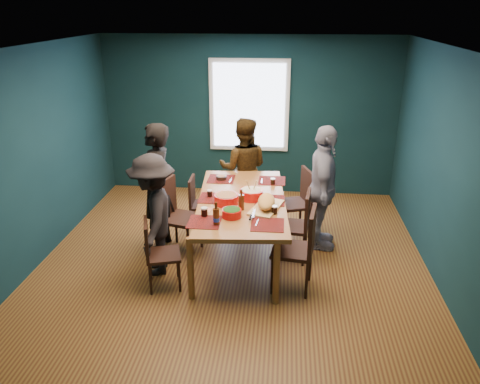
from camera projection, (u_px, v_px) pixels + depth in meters
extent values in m
cube|color=olive|center=(233.00, 260.00, 6.20)|extent=(5.00, 5.00, 0.01)
cube|color=beige|center=(232.00, 47.00, 5.19)|extent=(5.00, 5.00, 0.01)
cube|color=#0F2D33|center=(37.00, 157.00, 5.92)|extent=(0.01, 5.00, 2.70)
cube|color=#0F2D33|center=(445.00, 169.00, 5.47)|extent=(0.01, 5.00, 2.70)
cube|color=#0F2D33|center=(249.00, 117.00, 8.00)|extent=(5.00, 0.01, 2.70)
cube|color=#0F2D33|center=(194.00, 271.00, 3.39)|extent=(5.00, 0.01, 2.70)
cube|color=white|center=(249.00, 106.00, 7.90)|extent=(1.35, 0.06, 1.55)
cube|color=brown|center=(242.00, 201.00, 5.97)|extent=(1.26, 2.27, 0.05)
cylinder|color=brown|center=(191.00, 269.00, 5.24)|extent=(0.08, 0.08, 0.78)
cylinder|color=brown|center=(276.00, 273.00, 5.16)|extent=(0.08, 0.08, 0.78)
cylinder|color=brown|center=(216.00, 199.00, 7.10)|extent=(0.08, 0.08, 0.78)
cylinder|color=brown|center=(280.00, 202.00, 7.01)|extent=(0.08, 0.08, 0.78)
cube|color=black|center=(204.00, 205.00, 6.87)|extent=(0.38, 0.38, 0.04)
cube|color=black|center=(192.00, 191.00, 6.80)|extent=(0.04, 0.37, 0.41)
cylinder|color=black|center=(192.00, 222.00, 6.81)|extent=(0.03, 0.03, 0.38)
cylinder|color=black|center=(213.00, 223.00, 6.79)|extent=(0.03, 0.03, 0.38)
cylinder|color=black|center=(195.00, 213.00, 7.11)|extent=(0.03, 0.03, 0.38)
cylinder|color=black|center=(216.00, 214.00, 7.08)|extent=(0.03, 0.03, 0.38)
cube|color=black|center=(181.00, 218.00, 6.23)|extent=(0.57, 0.57, 0.04)
cube|color=black|center=(166.00, 197.00, 6.20)|extent=(0.17, 0.45, 0.50)
cylinder|color=black|center=(162.00, 239.00, 6.22)|extent=(0.03, 0.03, 0.47)
cylinder|color=black|center=(188.00, 245.00, 6.09)|extent=(0.03, 0.03, 0.47)
cylinder|color=black|center=(176.00, 227.00, 6.56)|extent=(0.03, 0.03, 0.47)
cylinder|color=black|center=(201.00, 232.00, 6.43)|extent=(0.03, 0.03, 0.47)
cube|color=black|center=(163.00, 255.00, 5.47)|extent=(0.48, 0.48, 0.04)
cube|color=black|center=(147.00, 239.00, 5.36)|extent=(0.15, 0.38, 0.43)
cylinder|color=black|center=(150.00, 280.00, 5.37)|extent=(0.03, 0.03, 0.40)
cylinder|color=black|center=(179.00, 277.00, 5.43)|extent=(0.03, 0.03, 0.40)
cylinder|color=black|center=(150.00, 265.00, 5.68)|extent=(0.03, 0.03, 0.40)
cylinder|color=black|center=(178.00, 263.00, 5.74)|extent=(0.03, 0.03, 0.40)
cube|color=black|center=(293.00, 204.00, 6.72)|extent=(0.56, 0.56, 0.04)
cube|color=black|center=(307.00, 186.00, 6.66)|extent=(0.18, 0.43, 0.48)
cylinder|color=black|center=(284.00, 227.00, 6.60)|extent=(0.03, 0.03, 0.45)
cylinder|color=black|center=(309.00, 224.00, 6.68)|extent=(0.03, 0.03, 0.45)
cylinder|color=black|center=(276.00, 216.00, 6.94)|extent=(0.03, 0.03, 0.45)
cylinder|color=black|center=(300.00, 213.00, 7.02)|extent=(0.03, 0.03, 0.45)
cube|color=black|center=(291.00, 226.00, 6.08)|extent=(0.47, 0.47, 0.04)
cube|color=black|center=(307.00, 210.00, 5.95)|extent=(0.09, 0.43, 0.47)
cylinder|color=black|center=(275.00, 248.00, 6.04)|extent=(0.03, 0.03, 0.44)
cylinder|color=black|center=(303.00, 251.00, 5.97)|extent=(0.03, 0.03, 0.44)
cylinder|color=black|center=(279.00, 235.00, 6.37)|extent=(0.03, 0.03, 0.44)
cylinder|color=black|center=(306.00, 238.00, 6.30)|extent=(0.03, 0.03, 0.44)
cube|color=black|center=(293.00, 250.00, 5.41)|extent=(0.52, 0.52, 0.04)
cube|color=black|center=(312.00, 231.00, 5.27)|extent=(0.11, 0.46, 0.51)
cylinder|color=black|center=(272.00, 276.00, 5.38)|extent=(0.04, 0.04, 0.47)
cylinder|color=black|center=(307.00, 281.00, 5.29)|extent=(0.04, 0.04, 0.47)
cylinder|color=black|center=(278.00, 259.00, 5.73)|extent=(0.04, 0.04, 0.47)
cylinder|color=black|center=(310.00, 263.00, 5.65)|extent=(0.04, 0.04, 0.47)
imported|color=black|center=(156.00, 188.00, 6.20)|extent=(0.50, 0.69, 1.76)
imported|color=black|center=(243.00, 168.00, 7.20)|extent=(0.77, 0.60, 1.58)
imported|color=silver|center=(323.00, 189.00, 6.23)|extent=(0.43, 1.01, 1.72)
imported|color=black|center=(154.00, 215.00, 5.66)|extent=(0.72, 1.07, 1.53)
cylinder|color=red|center=(226.00, 199.00, 5.81)|extent=(0.30, 0.30, 0.12)
cylinder|color=#569536|center=(226.00, 195.00, 5.79)|extent=(0.27, 0.27, 0.02)
cylinder|color=red|center=(251.00, 194.00, 5.96)|extent=(0.30, 0.30, 0.12)
cylinder|color=beige|center=(251.00, 190.00, 5.94)|extent=(0.27, 0.27, 0.02)
cylinder|color=tan|center=(254.00, 187.00, 5.92)|extent=(0.09, 0.17, 0.24)
cylinder|color=tan|center=(249.00, 187.00, 5.93)|extent=(0.08, 0.17, 0.24)
cylinder|color=red|center=(232.00, 213.00, 5.45)|extent=(0.23, 0.23, 0.10)
cylinder|color=#144812|center=(232.00, 210.00, 5.44)|extent=(0.20, 0.20, 0.02)
cube|color=tan|center=(266.00, 207.00, 5.70)|extent=(0.44, 0.63, 0.02)
ellipsoid|color=#D9974D|center=(266.00, 202.00, 5.67)|extent=(0.33, 0.50, 0.13)
cube|color=silver|center=(254.00, 213.00, 5.49)|extent=(0.04, 0.23, 0.00)
cylinder|color=black|center=(250.00, 217.00, 5.37)|extent=(0.03, 0.13, 0.03)
sphere|color=#135319|center=(266.00, 205.00, 5.55)|extent=(0.04, 0.04, 0.04)
sphere|color=#135319|center=(266.00, 201.00, 5.66)|extent=(0.04, 0.04, 0.04)
sphere|color=#135319|center=(267.00, 197.00, 5.78)|extent=(0.04, 0.04, 0.04)
cylinder|color=black|center=(221.00, 178.00, 6.62)|extent=(0.15, 0.15, 0.06)
cylinder|color=#569536|center=(221.00, 176.00, 6.61)|extent=(0.12, 0.12, 0.01)
cylinder|color=#431C0C|center=(216.00, 217.00, 5.24)|extent=(0.07, 0.07, 0.20)
cylinder|color=#431C0C|center=(216.00, 206.00, 5.19)|extent=(0.03, 0.03, 0.08)
cylinder|color=#1937B0|center=(216.00, 219.00, 5.25)|extent=(0.07, 0.07, 0.04)
cylinder|color=#431C0C|center=(241.00, 202.00, 5.63)|extent=(0.07, 0.07, 0.19)
cylinder|color=#431C0C|center=(241.00, 192.00, 5.58)|extent=(0.03, 0.03, 0.07)
cylinder|color=black|center=(204.00, 212.00, 5.47)|extent=(0.08, 0.08, 0.11)
cylinder|color=silver|center=(204.00, 208.00, 5.45)|extent=(0.08, 0.08, 0.02)
cylinder|color=black|center=(275.00, 210.00, 5.54)|extent=(0.07, 0.07, 0.10)
cylinder|color=silver|center=(275.00, 206.00, 5.52)|extent=(0.07, 0.07, 0.01)
cylinder|color=black|center=(273.00, 182.00, 6.43)|extent=(0.06, 0.06, 0.09)
cylinder|color=silver|center=(273.00, 179.00, 6.42)|extent=(0.07, 0.07, 0.01)
cylinder|color=black|center=(210.00, 194.00, 6.02)|extent=(0.06, 0.06, 0.09)
cylinder|color=silver|center=(210.00, 191.00, 6.01)|extent=(0.07, 0.07, 0.01)
cube|color=#DA7A5B|center=(268.00, 200.00, 5.95)|extent=(0.19, 0.19, 0.00)
cube|color=#DA7A5B|center=(206.00, 209.00, 5.66)|extent=(0.15, 0.15, 0.00)
cube|color=#DA7A5B|center=(265.00, 226.00, 5.23)|extent=(0.16, 0.16, 0.00)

